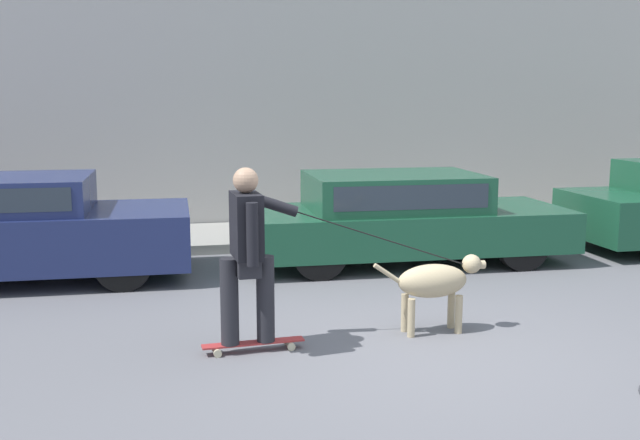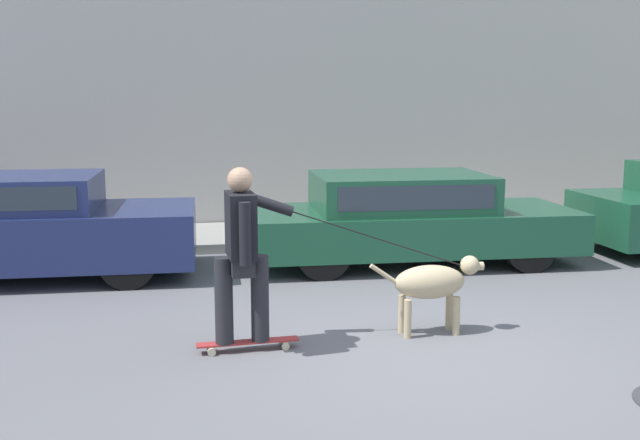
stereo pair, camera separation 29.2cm
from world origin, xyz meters
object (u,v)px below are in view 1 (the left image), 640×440
Objects in this scene: dog at (435,282)px; skateboarder at (248,249)px; parked_car_1 at (402,218)px; parked_car_0 at (15,230)px.

skateboarder is (-1.78, -0.18, 0.43)m from dog.
parked_car_0 is at bearing -178.63° from parked_car_1.
skateboarder is (2.44, -3.17, 0.29)m from parked_car_0.
skateboarder is at bearing -175.63° from dog.
dog is at bearing -101.38° from parked_car_1.
skateboarder is at bearing -126.47° from parked_car_1.
skateboarder is (-2.46, -3.17, 0.32)m from parked_car_1.
parked_car_0 is 4.90m from parked_car_1.
parked_car_0 reaches higher than parked_car_1.
dog is 1.84m from skateboarder.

